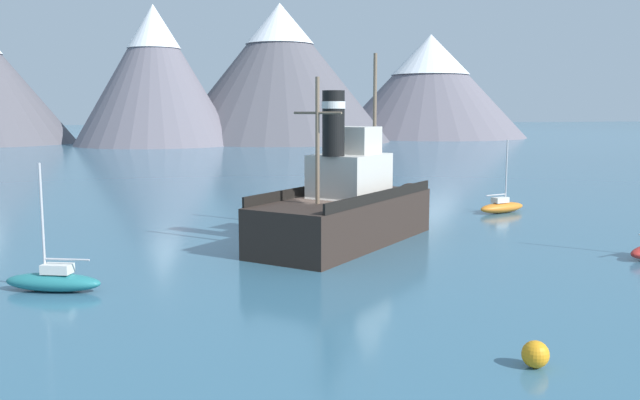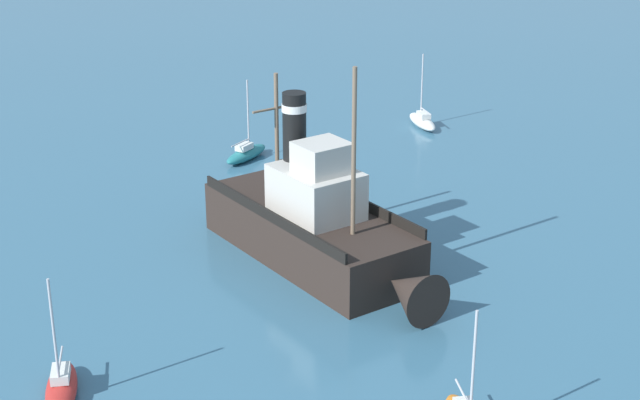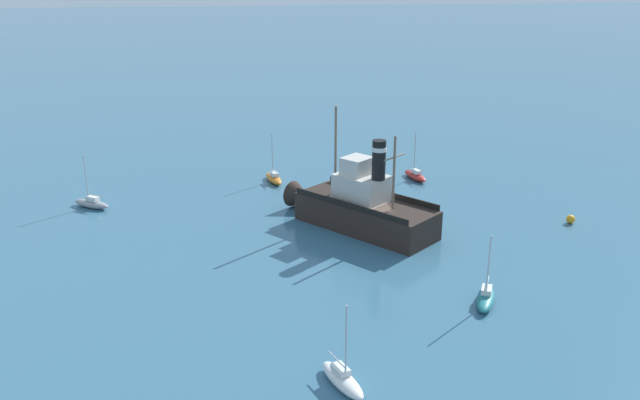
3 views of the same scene
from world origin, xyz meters
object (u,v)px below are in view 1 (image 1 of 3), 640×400
mooring_buoy (535,354)px  sailboat_teal (53,280)px  sailboat_grey (342,183)px  sailboat_orange (502,206)px  old_tugboat (351,207)px

mooring_buoy → sailboat_teal: bearing=135.5°
sailboat_grey → mooring_buoy: 42.08m
sailboat_grey → sailboat_teal: size_ratio=1.00×
mooring_buoy → sailboat_grey: bearing=76.6°
sailboat_orange → mooring_buoy: size_ratio=6.64×
old_tugboat → sailboat_grey: 24.44m
sailboat_grey → sailboat_teal: bearing=-128.1°
sailboat_teal → mooring_buoy: sailboat_teal is taller
sailboat_teal → mooring_buoy: (12.63, -12.41, -0.06)m
sailboat_grey → sailboat_orange: 17.65m
old_tugboat → sailboat_teal: old_tugboat is taller
old_tugboat → sailboat_grey: old_tugboat is taller
sailboat_grey → sailboat_teal: 36.26m
mooring_buoy → sailboat_orange: bearing=58.2°
old_tugboat → sailboat_orange: bearing=24.8°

